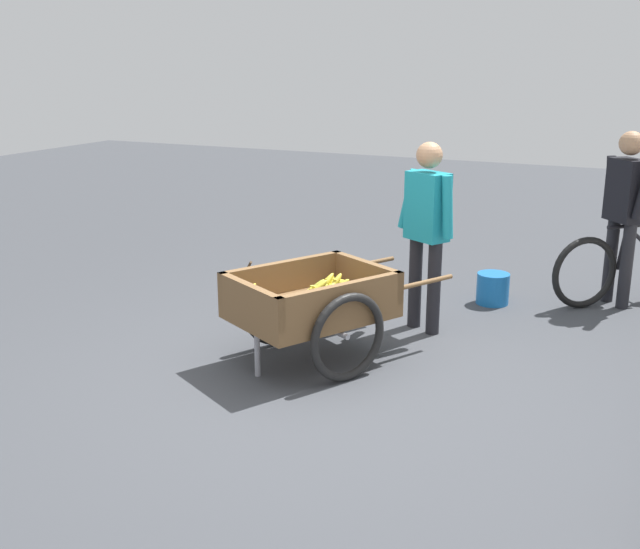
# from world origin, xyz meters

# --- Properties ---
(ground_plane) EXTENTS (24.00, 24.00, 0.00)m
(ground_plane) POSITION_xyz_m (0.00, 0.00, 0.00)
(ground_plane) COLOR #3D3F44
(fruit_cart) EXTENTS (1.81, 1.45, 0.73)m
(fruit_cart) POSITION_xyz_m (-0.36, -0.28, 0.44)
(fruit_cart) COLOR brown
(fruit_cart) RESTS_ON ground
(vendor_person) EXTENTS (0.34, 0.53, 1.56)m
(vendor_person) POSITION_xyz_m (-1.37, 0.25, 0.93)
(vendor_person) COLOR black
(vendor_person) RESTS_ON ground
(bicycle) EXTENTS (1.16, 1.27, 0.85)m
(bicycle) POSITION_xyz_m (-2.87, 1.75, 0.35)
(bicycle) COLOR black
(bicycle) RESTS_ON ground
(cyclist_person) EXTENTS (0.41, 0.43, 1.58)m
(cyclist_person) POSITION_xyz_m (-2.77, 1.64, 0.94)
(cyclist_person) COLOR black
(cyclist_person) RESTS_ON ground
(dog) EXTENTS (0.39, 0.60, 0.40)m
(dog) POSITION_xyz_m (-1.34, -1.21, 0.27)
(dog) COLOR #4C3823
(dog) RESTS_ON ground
(plastic_bucket) EXTENTS (0.30, 0.30, 0.29)m
(plastic_bucket) POSITION_xyz_m (-2.32, 0.62, 0.14)
(plastic_bucket) COLOR #1966B2
(plastic_bucket) RESTS_ON ground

